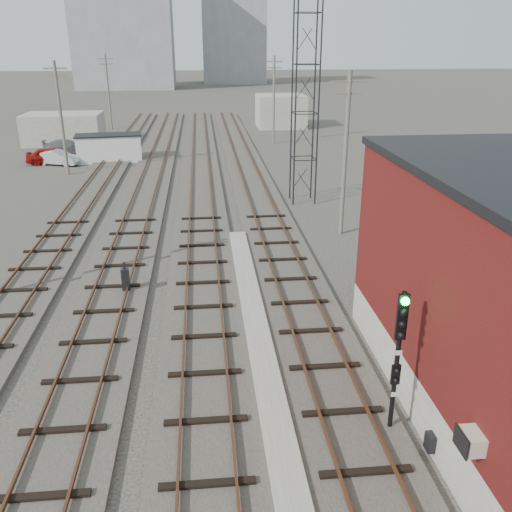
{
  "coord_description": "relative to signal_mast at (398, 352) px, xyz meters",
  "views": [
    {
      "loc": [
        -1.34,
        -0.96,
        10.37
      ],
      "look_at": [
        0.72,
        19.49,
        2.2
      ],
      "focal_mm": 38.0,
      "sensor_mm": 36.0,
      "label": 1
    }
  ],
  "objects": [
    {
      "name": "ground",
      "position": [
        -3.7,
        48.92,
        -2.64
      ],
      "size": [
        320.0,
        320.0,
        0.0
      ],
      "primitive_type": "plane",
      "color": "#282621",
      "rests_on": "ground"
    },
    {
      "name": "track_right",
      "position": [
        -1.2,
        27.92,
        -2.54
      ],
      "size": [
        3.2,
        90.0,
        0.39
      ],
      "color": "#332D28",
      "rests_on": "ground"
    },
    {
      "name": "track_mid_right",
      "position": [
        -5.2,
        27.92,
        -2.54
      ],
      "size": [
        3.2,
        90.0,
        0.39
      ],
      "color": "#332D28",
      "rests_on": "ground"
    },
    {
      "name": "track_mid_left",
      "position": [
        -9.2,
        27.92,
        -2.54
      ],
      "size": [
        3.2,
        90.0,
        0.39
      ],
      "color": "#332D28",
      "rests_on": "ground"
    },
    {
      "name": "track_left",
      "position": [
        -13.2,
        27.92,
        -2.54
      ],
      "size": [
        3.2,
        90.0,
        0.39
      ],
      "color": "#332D28",
      "rests_on": "ground"
    },
    {
      "name": "platform_curb",
      "position": [
        -3.2,
        2.92,
        -2.51
      ],
      "size": [
        0.9,
        28.0,
        0.26
      ],
      "primitive_type": "cube",
      "color": "gray",
      "rests_on": "ground"
    },
    {
      "name": "lattice_tower",
      "position": [
        1.8,
        23.92,
        4.86
      ],
      "size": [
        1.6,
        1.6,
        15.0
      ],
      "color": "black",
      "rests_on": "ground"
    },
    {
      "name": "utility_pole_left_b",
      "position": [
        -16.2,
        33.92,
        2.16
      ],
      "size": [
        1.8,
        0.24,
        9.0
      ],
      "color": "#595147",
      "rests_on": "ground"
    },
    {
      "name": "utility_pole_left_c",
      "position": [
        -16.2,
        58.92,
        2.16
      ],
      "size": [
        1.8,
        0.24,
        9.0
      ],
      "color": "#595147",
      "rests_on": "ground"
    },
    {
      "name": "utility_pole_right_a",
      "position": [
        2.8,
        16.92,
        2.16
      ],
      "size": [
        1.8,
        0.24,
        9.0
      ],
      "color": "#595147",
      "rests_on": "ground"
    },
    {
      "name": "utility_pole_right_b",
      "position": [
        2.8,
        46.92,
        2.16
      ],
      "size": [
        1.8,
        0.24,
        9.0
      ],
      "color": "#595147",
      "rests_on": "ground"
    },
    {
      "name": "apartment_left",
      "position": [
        -21.7,
        123.92,
        12.36
      ],
      "size": [
        22.0,
        14.0,
        30.0
      ],
      "primitive_type": "cube",
      "color": "gray",
      "rests_on": "ground"
    },
    {
      "name": "apartment_right",
      "position": [
        4.3,
        138.92,
        10.36
      ],
      "size": [
        16.0,
        12.0,
        26.0
      ],
      "primitive_type": "cube",
      "color": "gray",
      "rests_on": "ground"
    },
    {
      "name": "shed_left",
      "position": [
        -19.7,
        48.92,
        -1.04
      ],
      "size": [
        8.0,
        5.0,
        3.2
      ],
      "primitive_type": "cube",
      "color": "gray",
      "rests_on": "ground"
    },
    {
      "name": "shed_right",
      "position": [
        5.3,
        58.92,
        -0.64
      ],
      "size": [
        6.0,
        6.0,
        4.0
      ],
      "primitive_type": "cube",
      "color": "gray",
      "rests_on": "ground"
    },
    {
      "name": "signal_mast",
      "position": [
        0.0,
        0.0,
        0.0
      ],
      "size": [
        0.4,
        0.42,
        4.41
      ],
      "color": "gray",
      "rests_on": "ground"
    },
    {
      "name": "switch_stand",
      "position": [
        -8.55,
        10.01,
        -1.98
      ],
      "size": [
        0.33,
        0.33,
        1.4
      ],
      "rotation": [
        0.0,
        0.0,
        0.02
      ],
      "color": "black",
      "rests_on": "ground"
    },
    {
      "name": "site_trailer",
      "position": [
        -13.48,
        38.97,
        -1.39
      ],
      "size": [
        6.17,
        3.29,
        2.48
      ],
      "rotation": [
        0.0,
        0.0,
        0.13
      ],
      "color": "silver",
      "rests_on": "ground"
    },
    {
      "name": "car_red",
      "position": [
        -18.56,
        38.41,
        -1.9
      ],
      "size": [
        4.51,
        2.13,
        1.49
      ],
      "primitive_type": "imported",
      "rotation": [
        0.0,
        0.0,
        1.66
      ],
      "color": "#99100D",
      "rests_on": "ground"
    },
    {
      "name": "car_silver",
      "position": [
        -17.83,
        37.81,
        -1.99
      ],
      "size": [
        4.19,
        2.68,
        1.3
      ],
      "primitive_type": "imported",
      "rotation": [
        0.0,
        0.0,
        1.21
      ],
      "color": "#B4B6BC",
      "rests_on": "ground"
    },
    {
      "name": "car_grey",
      "position": [
        -18.24,
        43.26,
        -1.96
      ],
      "size": [
        4.87,
        2.44,
        1.36
      ],
      "primitive_type": "imported",
      "rotation": [
        0.0,
        0.0,
        1.69
      ],
      "color": "slate",
      "rests_on": "ground"
    }
  ]
}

